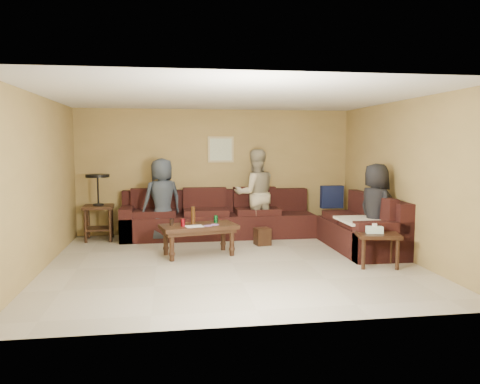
{
  "coord_description": "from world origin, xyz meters",
  "views": [
    {
      "loc": [
        -0.91,
        -6.93,
        1.8
      ],
      "look_at": [
        0.25,
        0.85,
        1.0
      ],
      "focal_mm": 35.0,
      "sensor_mm": 36.0,
      "label": 1
    }
  ],
  "objects_px": {
    "sectional_sofa": "(265,224)",
    "person_right": "(376,209)",
    "end_table_left": "(98,206)",
    "person_middle": "(255,194)",
    "person_left": "(162,200)",
    "side_table_right": "(377,238)",
    "waste_bin": "(262,236)",
    "coffee_table": "(198,229)"
  },
  "relations": [
    {
      "from": "sectional_sofa",
      "to": "person_right",
      "type": "xyz_separation_m",
      "value": [
        1.59,
        -1.27,
        0.42
      ]
    },
    {
      "from": "sectional_sofa",
      "to": "end_table_left",
      "type": "height_order",
      "value": "end_table_left"
    },
    {
      "from": "person_middle",
      "to": "person_right",
      "type": "bearing_deg",
      "value": 129.99
    },
    {
      "from": "person_left",
      "to": "sectional_sofa",
      "type": "bearing_deg",
      "value": 146.79
    },
    {
      "from": "end_table_left",
      "to": "side_table_right",
      "type": "relative_size",
      "value": 1.8
    },
    {
      "from": "sectional_sofa",
      "to": "person_left",
      "type": "xyz_separation_m",
      "value": [
        -1.89,
        0.31,
        0.45
      ]
    },
    {
      "from": "sectional_sofa",
      "to": "person_left",
      "type": "distance_m",
      "value": 1.96
    },
    {
      "from": "end_table_left",
      "to": "waste_bin",
      "type": "relative_size",
      "value": 4.07
    },
    {
      "from": "waste_bin",
      "to": "person_middle",
      "type": "xyz_separation_m",
      "value": [
        -0.0,
        0.69,
        0.7
      ]
    },
    {
      "from": "waste_bin",
      "to": "person_right",
      "type": "distance_m",
      "value": 2.04
    },
    {
      "from": "coffee_table",
      "to": "waste_bin",
      "type": "relative_size",
      "value": 4.28
    },
    {
      "from": "sectional_sofa",
      "to": "side_table_right",
      "type": "relative_size",
      "value": 6.72
    },
    {
      "from": "coffee_table",
      "to": "end_table_left",
      "type": "bearing_deg",
      "value": 139.84
    },
    {
      "from": "waste_bin",
      "to": "person_middle",
      "type": "relative_size",
      "value": 0.18
    },
    {
      "from": "coffee_table",
      "to": "person_left",
      "type": "height_order",
      "value": "person_left"
    },
    {
      "from": "person_right",
      "to": "coffee_table",
      "type": "bearing_deg",
      "value": 69.39
    },
    {
      "from": "coffee_table",
      "to": "person_left",
      "type": "bearing_deg",
      "value": 115.37
    },
    {
      "from": "sectional_sofa",
      "to": "waste_bin",
      "type": "distance_m",
      "value": 0.37
    },
    {
      "from": "sectional_sofa",
      "to": "person_middle",
      "type": "relative_size",
      "value": 2.72
    },
    {
      "from": "end_table_left",
      "to": "waste_bin",
      "type": "xyz_separation_m",
      "value": [
        2.97,
        -0.88,
        -0.5
      ]
    },
    {
      "from": "person_middle",
      "to": "person_right",
      "type": "xyz_separation_m",
      "value": [
        1.7,
        -1.64,
        -0.11
      ]
    },
    {
      "from": "sectional_sofa",
      "to": "waste_bin",
      "type": "bearing_deg",
      "value": -108.2
    },
    {
      "from": "person_right",
      "to": "sectional_sofa",
      "type": "bearing_deg",
      "value": 37.25
    },
    {
      "from": "coffee_table",
      "to": "person_right",
      "type": "distance_m",
      "value": 2.92
    },
    {
      "from": "sectional_sofa",
      "to": "person_right",
      "type": "relative_size",
      "value": 3.11
    },
    {
      "from": "side_table_right",
      "to": "waste_bin",
      "type": "relative_size",
      "value": 2.26
    },
    {
      "from": "side_table_right",
      "to": "waste_bin",
      "type": "distance_m",
      "value": 2.22
    },
    {
      "from": "coffee_table",
      "to": "end_table_left",
      "type": "relative_size",
      "value": 1.05
    },
    {
      "from": "coffee_table",
      "to": "person_middle",
      "type": "distance_m",
      "value": 1.82
    },
    {
      "from": "waste_bin",
      "to": "person_right",
      "type": "relative_size",
      "value": 0.2
    },
    {
      "from": "waste_bin",
      "to": "end_table_left",
      "type": "bearing_deg",
      "value": 163.55
    },
    {
      "from": "waste_bin",
      "to": "person_left",
      "type": "distance_m",
      "value": 1.99
    },
    {
      "from": "end_table_left",
      "to": "person_middle",
      "type": "relative_size",
      "value": 0.73
    },
    {
      "from": "side_table_right",
      "to": "person_right",
      "type": "distance_m",
      "value": 0.88
    },
    {
      "from": "person_middle",
      "to": "waste_bin",
      "type": "bearing_deg",
      "value": 84.42
    },
    {
      "from": "sectional_sofa",
      "to": "person_middle",
      "type": "distance_m",
      "value": 0.66
    },
    {
      "from": "person_left",
      "to": "person_right",
      "type": "distance_m",
      "value": 3.82
    },
    {
      "from": "sectional_sofa",
      "to": "person_right",
      "type": "height_order",
      "value": "person_right"
    },
    {
      "from": "person_middle",
      "to": "person_right",
      "type": "distance_m",
      "value": 2.37
    },
    {
      "from": "side_table_right",
      "to": "waste_bin",
      "type": "xyz_separation_m",
      "value": [
        -1.39,
        1.71,
        -0.28
      ]
    },
    {
      "from": "sectional_sofa",
      "to": "person_right",
      "type": "distance_m",
      "value": 2.08
    },
    {
      "from": "side_table_right",
      "to": "person_left",
      "type": "bearing_deg",
      "value": 143.57
    }
  ]
}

